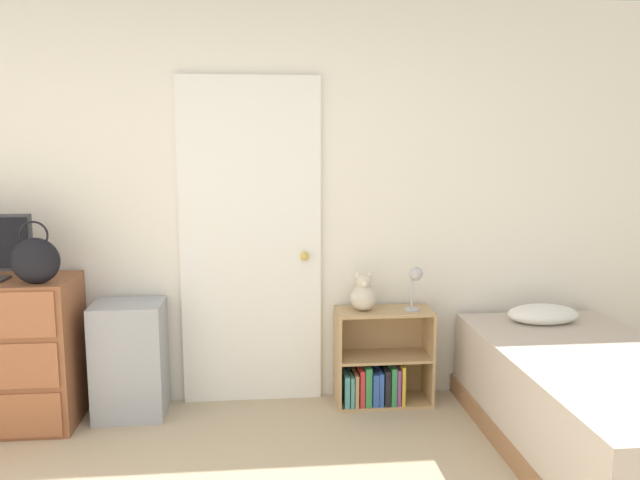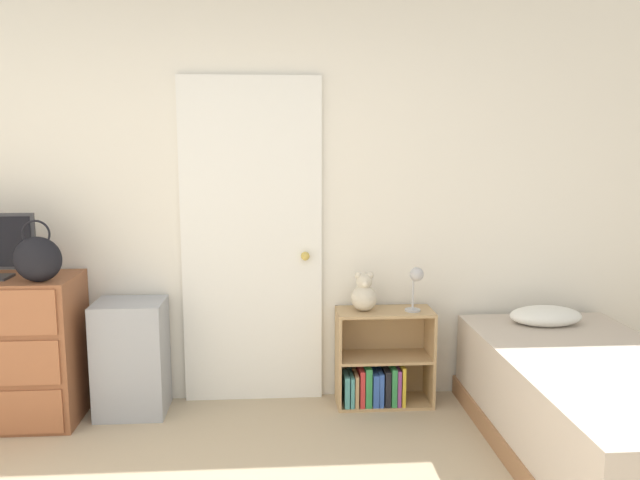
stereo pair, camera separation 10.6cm
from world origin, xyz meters
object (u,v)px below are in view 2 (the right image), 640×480
storage_bin (131,357)px  handbag (38,259)px  teddy_bear (364,294)px  bed (598,411)px  desk_lamp (416,280)px  bookshelf (379,369)px  dresser (6,350)px

storage_bin → handbag: bearing=-155.3°
teddy_bear → bed: bearing=-35.8°
teddy_bear → desk_lamp: (0.32, -0.04, 0.09)m
storage_bin → bookshelf: 1.55m
dresser → handbag: (0.27, -0.13, 0.57)m
storage_bin → dresser: bearing=-174.4°
dresser → handbag: 0.65m
bookshelf → desk_lamp: (0.21, -0.04, 0.59)m
bookshelf → bed: bearing=-38.6°
desk_lamp → bed: size_ratio=0.15×
dresser → bed: size_ratio=0.46×
handbag → storage_bin: handbag is taller
dresser → desk_lamp: size_ratio=3.12×
bookshelf → teddy_bear: 0.50m
handbag → storage_bin: 0.82m
teddy_bear → storage_bin: bearing=-178.7°
teddy_bear → desk_lamp: desk_lamp is taller
desk_lamp → handbag: bearing=-174.9°
dresser → storage_bin: 0.72m
storage_bin → bookshelf: bearing=1.3°
dresser → bookshelf: bearing=2.6°
bed → dresser: bearing=167.8°
dresser → bed: dresser is taller
bed → bookshelf: bearing=141.4°
teddy_bear → bed: size_ratio=0.13×
handbag → teddy_bear: bearing=7.1°
handbag → bed: size_ratio=0.18×
handbag → teddy_bear: 1.92m
dresser → bed: bearing=-12.2°
teddy_bear → handbag: bearing=-172.9°
handbag → bookshelf: size_ratio=0.58×
handbag → bed: (3.00, -0.57, -0.74)m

